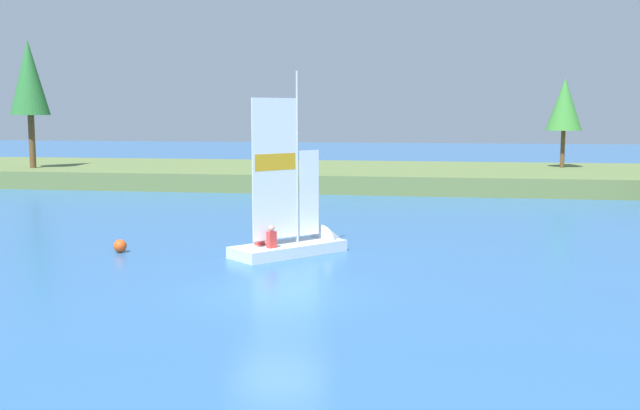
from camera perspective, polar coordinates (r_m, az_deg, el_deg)
ground_plane at (r=19.74m, az=-3.22°, el=-6.78°), size 200.00×200.00×0.00m
shore_bank at (r=49.84m, az=4.52°, el=2.24°), size 80.00×14.19×1.10m
shoreline_tree_left at (r=52.84m, az=-21.35°, el=8.99°), size 2.52×2.52×8.35m
shoreline_tree_midleft at (r=52.10m, az=18.18°, el=7.30°), size 2.33×2.33×5.90m
sailboat at (r=25.48m, az=-1.07°, el=-2.65°), size 4.01×4.29×6.58m
channel_buoy at (r=26.27m, az=-15.03°, el=-3.04°), size 0.44×0.44×0.44m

